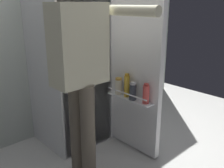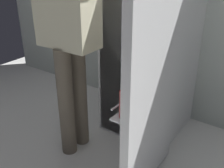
{
  "view_description": "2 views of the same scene",
  "coord_description": "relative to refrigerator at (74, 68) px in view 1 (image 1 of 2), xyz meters",
  "views": [
    {
      "loc": [
        -1.43,
        -1.63,
        1.47
      ],
      "look_at": [
        0.01,
        -0.08,
        0.79
      ],
      "focal_mm": 40.55,
      "sensor_mm": 36.0,
      "label": 1
    },
    {
      "loc": [
        0.99,
        -1.38,
        1.44
      ],
      "look_at": [
        0.0,
        0.0,
        0.63
      ],
      "focal_mm": 43.1,
      "sensor_mm": 36.0,
      "label": 2
    }
  ],
  "objects": [
    {
      "name": "kitchen_wall",
      "position": [
        -0.03,
        0.43,
        0.4
      ],
      "size": [
        4.4,
        0.1,
        2.45
      ],
      "primitive_type": "cube",
      "color": "beige",
      "rests_on": "ground_plane"
    },
    {
      "name": "ground_plane",
      "position": [
        -0.03,
        -0.52,
        -0.83
      ],
      "size": [
        5.01,
        5.01,
        0.0
      ],
      "primitive_type": "plane",
      "color": "silver"
    },
    {
      "name": "person",
      "position": [
        -0.34,
        -0.58,
        0.22
      ],
      "size": [
        0.56,
        0.76,
        1.74
      ],
      "color": "#665B4C",
      "rests_on": "ground_plane"
    },
    {
      "name": "refrigerator",
      "position": [
        0.0,
        0.0,
        0.0
      ],
      "size": [
        0.69,
        1.26,
        1.66
      ],
      "color": "white",
      "rests_on": "ground_plane"
    }
  ]
}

